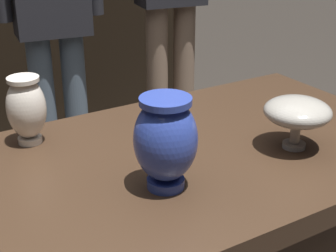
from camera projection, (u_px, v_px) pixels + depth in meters
The scene contains 4 objects.
vase_centerpiece at pixel (166, 140), 0.94m from camera, with size 0.12×0.12×0.18m.
vase_tall_behind at pixel (297, 113), 1.11m from camera, with size 0.15×0.15×0.12m.
vase_right_accent at pixel (26, 108), 1.13m from camera, with size 0.09×0.09×0.16m.
visitor_center_back at pixel (51, 2), 2.21m from camera, with size 0.47×0.22×1.54m.
Camera 1 is at (-0.51, -0.83, 1.30)m, focal length 54.46 mm.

